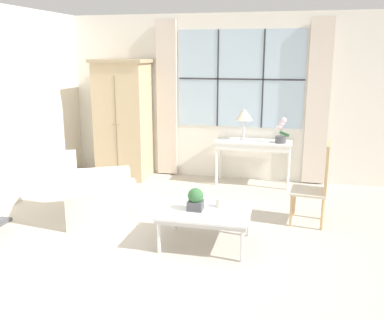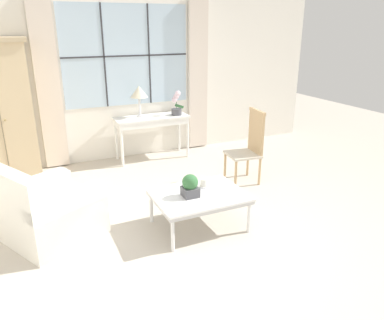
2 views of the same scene
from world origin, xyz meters
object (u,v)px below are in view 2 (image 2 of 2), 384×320
(console_table, at_px, (152,122))
(potted_plant_small, at_px, (190,186))
(armchair_upholstered, at_px, (49,213))
(side_chair_wooden, at_px, (250,143))
(potted_orchid, at_px, (176,105))
(armoire, at_px, (1,113))
(pillar_candle, at_px, (204,183))
(coffee_table, at_px, (199,197))
(table_lamp, at_px, (139,92))

(console_table, relative_size, potted_plant_small, 4.89)
(console_table, height_order, armchair_upholstered, armchair_upholstered)
(side_chair_wooden, bearing_deg, potted_orchid, 109.20)
(armoire, bearing_deg, side_chair_wooden, -24.81)
(side_chair_wooden, bearing_deg, armoire, 155.19)
(potted_orchid, relative_size, pillar_candle, 3.64)
(potted_plant_small, distance_m, pillar_candle, 0.30)
(coffee_table, distance_m, pillar_candle, 0.21)
(potted_orchid, bearing_deg, coffee_table, -106.85)
(armoire, distance_m, pillar_candle, 3.14)
(potted_orchid, height_order, side_chair_wooden, potted_orchid)
(potted_orchid, relative_size, potted_plant_small, 1.62)
(console_table, height_order, side_chair_wooden, side_chair_wooden)
(armoire, height_order, console_table, armoire)
(console_table, distance_m, table_lamp, 0.53)
(armchair_upholstered, relative_size, coffee_table, 1.15)
(console_table, relative_size, armchair_upholstered, 1.07)
(table_lamp, xyz_separation_m, armchair_upholstered, (-1.70, -2.09, -0.86))
(side_chair_wooden, relative_size, potted_plant_small, 4.19)
(pillar_candle, bearing_deg, potted_plant_small, -146.96)
(side_chair_wooden, height_order, pillar_candle, side_chair_wooden)
(potted_plant_small, height_order, pillar_candle, potted_plant_small)
(console_table, bearing_deg, potted_plant_small, -99.44)
(table_lamp, xyz_separation_m, potted_plant_small, (-0.24, -2.59, -0.61))
(coffee_table, bearing_deg, potted_plant_small, -171.63)
(armoire, relative_size, potted_plant_small, 8.02)
(potted_orchid, relative_size, armchair_upholstered, 0.35)
(console_table, relative_size, coffee_table, 1.23)
(armchair_upholstered, relative_size, pillar_candle, 10.27)
(potted_orchid, height_order, pillar_candle, potted_orchid)
(potted_orchid, xyz_separation_m, side_chair_wooden, (0.53, -1.51, -0.33))
(side_chair_wooden, height_order, coffee_table, side_chair_wooden)
(coffee_table, height_order, potted_plant_small, potted_plant_small)
(table_lamp, xyz_separation_m, side_chair_wooden, (1.14, -1.64, -0.57))
(armchair_upholstered, distance_m, coffee_table, 1.65)
(console_table, height_order, pillar_candle, console_table)
(potted_plant_small, bearing_deg, pillar_candle, 33.04)
(side_chair_wooden, height_order, potted_plant_small, side_chair_wooden)
(table_lamp, relative_size, pillar_candle, 4.56)
(console_table, distance_m, potted_orchid, 0.51)
(armchair_upholstered, height_order, potted_plant_small, armchair_upholstered)
(table_lamp, relative_size, potted_orchid, 1.25)
(armoire, bearing_deg, armchair_upholstered, -78.75)
(console_table, height_order, table_lamp, table_lamp)
(coffee_table, xyz_separation_m, potted_plant_small, (-0.12, -0.02, 0.17))
(armoire, bearing_deg, potted_plant_small, -52.96)
(potted_orchid, distance_m, side_chair_wooden, 1.64)
(table_lamp, distance_m, armchair_upholstered, 2.83)
(table_lamp, bearing_deg, armoire, -175.89)
(console_table, bearing_deg, pillar_candle, -94.18)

